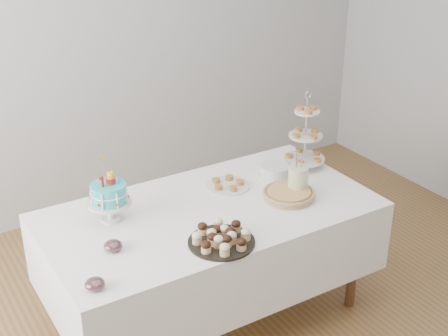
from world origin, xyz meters
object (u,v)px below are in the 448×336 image
jam_bowl_b (113,246)px  utensil_pitcher (298,179)px  pastry_plate (227,184)px  jam_bowl_a (95,284)px  tiered_stand (306,136)px  table (210,242)px  cupcake_tray (222,237)px  plate_stack (275,171)px  birthday_cake (110,204)px  pie (289,194)px

jam_bowl_b → utensil_pitcher: size_ratio=0.36×
pastry_plate → jam_bowl_a: size_ratio=2.77×
jam_bowl_a → tiered_stand: bearing=18.3°
table → cupcake_tray: cupcake_tray is taller
plate_stack → pastry_plate: size_ratio=0.71×
birthday_cake → jam_bowl_b: birthday_cake is taller
plate_stack → birthday_cake: bearing=178.7°
cupcake_tray → table: bearing=69.3°
plate_stack → utensil_pitcher: 0.27m
cupcake_tray → tiered_stand: size_ratio=0.68×
utensil_pitcher → pie: bearing=-171.5°
cupcake_tray → tiered_stand: 1.10m
birthday_cake → pastry_plate: (0.77, -0.00, -0.09)m
pastry_plate → jam_bowl_a: bearing=-152.4°
table → pastry_plate: (0.23, 0.18, 0.24)m
tiered_stand → jam_bowl_b: 1.50m
plate_stack → jam_bowl_b: plate_stack is taller
utensil_pitcher → jam_bowl_a: bearing=-176.6°
cupcake_tray → jam_bowl_a: (-0.71, -0.03, -0.01)m
jam_bowl_a → jam_bowl_b: (0.20, 0.26, -0.00)m
utensil_pitcher → jam_bowl_b: bearing=172.8°
tiered_stand → pastry_plate: bearing=178.9°
pastry_plate → table: bearing=-142.0°
pastry_plate → utensil_pitcher: size_ratio=1.00×
birthday_cake → utensil_pitcher: 1.12m
cupcake_tray → tiered_stand: (0.95, 0.52, 0.18)m
birthday_cake → tiered_stand: bearing=-4.1°
tiered_stand → utensil_pitcher: 0.40m
pastry_plate → utensil_pitcher: utensil_pitcher is taller
cupcake_tray → jam_bowl_b: cupcake_tray is taller
table → pastry_plate: size_ratio=7.15×
table → pastry_plate: 0.38m
table → jam_bowl_b: jam_bowl_b is taller
birthday_cake → tiered_stand: 1.36m
table → plate_stack: (0.57, 0.16, 0.26)m
jam_bowl_a → jam_bowl_b: 0.33m
tiered_stand → jam_bowl_b: tiered_stand is taller
tiered_stand → table: bearing=-168.2°
cupcake_tray → plate_stack: size_ratio=1.87×
table → cupcake_tray: (-0.13, -0.35, 0.27)m
tiered_stand → utensil_pitcher: tiered_stand is taller
jam_bowl_b → pastry_plate: bearing=18.8°
birthday_cake → pie: birthday_cake is taller
plate_stack → table: bearing=-164.6°
cupcake_tray → jam_bowl_b: bearing=155.6°
birthday_cake → pie: bearing=-21.0°
cupcake_tray → pie: bearing=19.8°
table → tiered_stand: bearing=11.8°
tiered_stand → cupcake_tray: bearing=-151.4°
birthday_cake → plate_stack: (1.11, -0.03, -0.07)m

